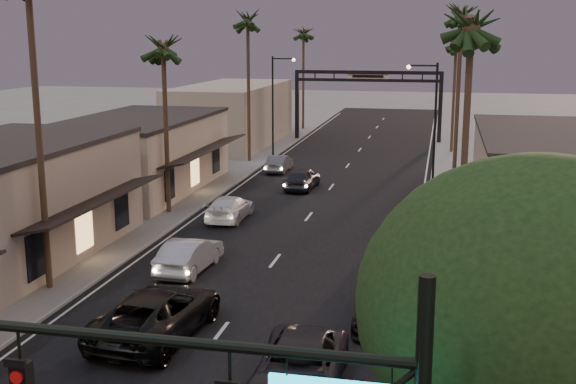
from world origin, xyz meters
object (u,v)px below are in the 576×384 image
at_px(palm_far, 303,30).
at_px(oncoming_silver, 189,255).
at_px(palm_rc, 457,39).
at_px(palm_rb, 462,9).
at_px(curbside_near, 299,367).
at_px(arch, 368,88).
at_px(streetlight_left, 276,98).
at_px(palm_ld, 248,15).
at_px(curbside_black, 384,305).
at_px(palm_ra, 472,17).
at_px(corner_tree, 540,321).
at_px(palm_lc, 163,41).
at_px(oncoming_pickup, 158,313).
at_px(streetlight_right, 431,118).

bearing_deg(palm_far, oncoming_silver, -84.81).
bearing_deg(palm_far, palm_rc, -39.64).
bearing_deg(oncoming_silver, palm_rc, -104.29).
bearing_deg(palm_rb, curbside_near, -99.64).
bearing_deg(curbside_near, palm_far, 98.82).
bearing_deg(arch, streetlight_left, -119.97).
height_order(palm_ld, oncoming_silver, palm_ld).
distance_m(palm_rb, curbside_black, 25.63).
xyz_separation_m(arch, palm_rc, (8.60, -6.00, 4.94)).
xyz_separation_m(palm_ra, curbside_black, (-2.79, -2.63, -10.73)).
distance_m(corner_tree, palm_lc, 34.09).
bearing_deg(palm_lc, arch, 75.80).
xyz_separation_m(palm_ra, oncoming_pickup, (-10.72, -5.65, -10.55)).
bearing_deg(palm_rc, streetlight_right, -95.05).
xyz_separation_m(palm_far, oncoming_pickup, (6.18, -59.65, -10.55)).
bearing_deg(palm_rc, palm_ra, -90.00).
bearing_deg(oncoming_pickup, palm_ra, -147.50).
xyz_separation_m(palm_far, curbside_black, (14.11, -56.63, -10.73)).
height_order(arch, palm_ld, palm_ld).
bearing_deg(palm_far, palm_ld, -90.75).
relative_size(palm_ra, curbside_near, 2.34).
height_order(streetlight_left, curbside_black, streetlight_left).
height_order(streetlight_right, palm_ld, palm_ld).
xyz_separation_m(oncoming_pickup, oncoming_silver, (-1.43, 7.35, -0.11)).
relative_size(palm_ld, palm_ra, 1.08).
bearing_deg(oncoming_silver, streetlight_left, -80.74).
height_order(palm_far, curbside_black, palm_far).
bearing_deg(curbside_near, curbside_black, 68.94).
bearing_deg(palm_ra, oncoming_silver, 172.05).
bearing_deg(palm_rb, corner_tree, -88.63).
xyz_separation_m(palm_ld, oncoming_pickup, (6.48, -36.65, -11.52)).
relative_size(corner_tree, streetlight_right, 0.98).
height_order(streetlight_right, palm_far, palm_far).
xyz_separation_m(oncoming_silver, curbside_near, (7.28, -10.37, 0.00)).
bearing_deg(palm_ra, arch, 100.59).
distance_m(palm_far, oncoming_pickup, 60.89).
xyz_separation_m(palm_lc, palm_far, (0.30, 42.00, 0.97)).
distance_m(arch, palm_rb, 28.24).
height_order(palm_ra, palm_far, same).
xyz_separation_m(oncoming_silver, curbside_black, (9.36, -4.33, -0.06)).
bearing_deg(curbside_black, palm_far, 104.67).
xyz_separation_m(arch, palm_ld, (-8.60, -15.00, 6.88)).
distance_m(palm_lc, palm_ra, 20.99).
height_order(palm_lc, oncoming_silver, palm_lc).
relative_size(palm_rb, curbside_black, 2.87).
bearing_deg(palm_rc, oncoming_pickup, -103.22).
relative_size(streetlight_left, palm_rc, 0.74).
bearing_deg(palm_far, curbside_near, -79.13).
relative_size(arch, streetlight_left, 1.69).
height_order(palm_lc, palm_far, palm_far).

